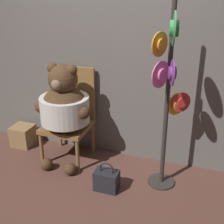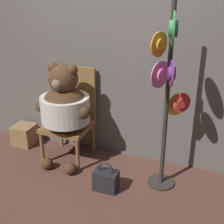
{
  "view_description": "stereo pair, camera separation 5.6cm",
  "coord_description": "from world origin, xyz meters",
  "views": [
    {
      "loc": [
        1.13,
        -2.49,
        1.99
      ],
      "look_at": [
        0.17,
        0.28,
        0.72
      ],
      "focal_mm": 50.0,
      "sensor_mm": 36.0,
      "label": 1
    },
    {
      "loc": [
        1.18,
        -2.47,
        1.99
      ],
      "look_at": [
        0.17,
        0.28,
        0.72
      ],
      "focal_mm": 50.0,
      "sensor_mm": 36.0,
      "label": 2
    }
  ],
  "objects": [
    {
      "name": "chair",
      "position": [
        -0.42,
        0.48,
        0.54
      ],
      "size": [
        0.51,
        0.5,
        1.06
      ],
      "color": "olive",
      "rests_on": "ground_plane"
    },
    {
      "name": "teddy_bear",
      "position": [
        -0.39,
        0.3,
        0.7
      ],
      "size": [
        0.65,
        0.57,
        1.17
      ],
      "color": "#4C331E",
      "rests_on": "ground_plane"
    },
    {
      "name": "ground_plane",
      "position": [
        0.0,
        0.0,
        0.0
      ],
      "size": [
        14.0,
        14.0,
        0.0
      ],
      "primitive_type": "plane",
      "color": "brown"
    },
    {
      "name": "hat_display_rack",
      "position": [
        0.74,
        0.19,
        1.03
      ],
      "size": [
        0.34,
        0.51,
        1.88
      ],
      "color": "#332D28",
      "rests_on": "ground_plane"
    },
    {
      "name": "wooden_crate",
      "position": [
        -1.11,
        0.47,
        0.13
      ],
      "size": [
        0.26,
        0.26,
        0.26
      ],
      "color": "#937047",
      "rests_on": "ground_plane"
    },
    {
      "name": "wall_back",
      "position": [
        0.0,
        0.72,
        1.39
      ],
      "size": [
        8.0,
        0.1,
        2.77
      ],
      "color": "#66605B",
      "rests_on": "ground_plane"
    },
    {
      "name": "handbag_on_ground",
      "position": [
        0.22,
        -0.04,
        0.11
      ],
      "size": [
        0.24,
        0.16,
        0.31
      ],
      "color": "#232328",
      "rests_on": "ground_plane"
    }
  ]
}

